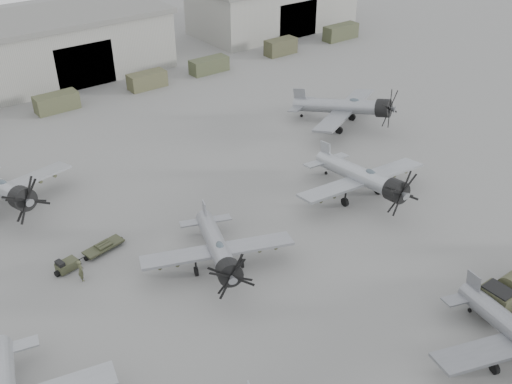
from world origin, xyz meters
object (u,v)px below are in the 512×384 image
aircraft_mid_1 (219,249)px  aircraft_far_0 (1,189)px  aircraft_mid_2 (365,178)px  ground_crew (81,270)px  tug_trailer (81,258)px  aircraft_far_1 (348,107)px

aircraft_mid_1 → aircraft_far_0: size_ratio=0.88×
aircraft_mid_2 → ground_crew: bearing=174.9°
ground_crew → tug_trailer: bearing=-17.2°
aircraft_mid_1 → tug_trailer: bearing=158.3°
tug_trailer → aircraft_mid_2: bearing=-27.1°
aircraft_mid_2 → aircraft_far_0: 32.98m
aircraft_mid_1 → aircraft_far_0: (-10.69, 18.86, 0.26)m
aircraft_mid_1 → ground_crew: aircraft_mid_1 is taller
aircraft_mid_1 → tug_trailer: aircraft_mid_1 is taller
aircraft_mid_1 → ground_crew: 10.69m
aircraft_far_1 → tug_trailer: (-35.24, -5.25, -2.09)m
aircraft_far_1 → ground_crew: 36.83m
aircraft_mid_1 → tug_trailer: (-8.17, 7.68, -1.75)m
aircraft_mid_2 → aircraft_far_0: aircraft_far_0 is taller
aircraft_mid_2 → aircraft_far_1: (10.38, 12.46, 0.09)m
aircraft_mid_1 → tug_trailer: size_ratio=1.97×
tug_trailer → aircraft_far_1: bearing=-2.5°
aircraft_far_0 → ground_crew: size_ratio=7.24×
aircraft_mid_2 → aircraft_far_1: bearing=56.4°
ground_crew → aircraft_mid_2: bearing=-96.6°
aircraft_far_1 → tug_trailer: 35.69m
aircraft_far_0 → ground_crew: aircraft_far_0 is taller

